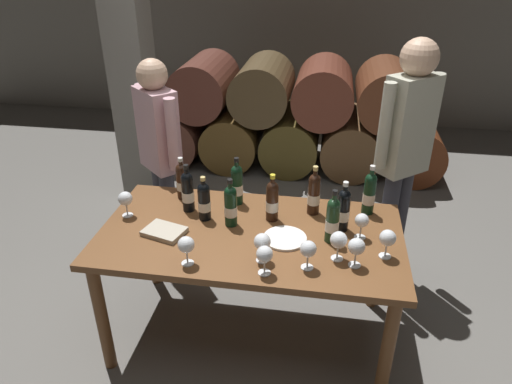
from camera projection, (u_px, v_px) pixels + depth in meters
ground_plane at (251, 332)px, 2.99m from camera, size 14.00×14.00×0.00m
cellar_back_wall at (306, 12)px, 5.97m from camera, size 10.00×0.24×2.80m
barrel_stack at (292, 117)px, 4.99m from camera, size 3.12×0.90×1.15m
stone_pillar at (131, 62)px, 3.95m from camera, size 0.32×0.32×2.60m
dining_table at (250, 245)px, 2.67m from camera, size 1.70×0.90×0.76m
wine_bottle_0 at (272, 200)px, 2.69m from camera, size 0.07×0.07×0.29m
wine_bottle_1 at (237, 184)px, 2.86m from camera, size 0.07×0.07×0.31m
wine_bottle_2 at (231, 205)px, 2.64m from camera, size 0.07×0.07×0.29m
wine_bottle_3 at (343, 209)px, 2.59m from camera, size 0.07×0.07×0.30m
wine_bottle_4 at (188, 191)px, 2.78m from camera, size 0.07×0.07×0.30m
wine_bottle_5 at (314, 193)px, 2.75m from camera, size 0.07×0.07×0.31m
wine_bottle_6 at (369, 193)px, 2.75m from camera, size 0.07×0.07×0.31m
wine_bottle_7 at (182, 180)px, 2.93m from camera, size 0.07×0.07×0.28m
wine_bottle_8 at (204, 201)px, 2.70m from camera, size 0.07×0.07×0.27m
wine_bottle_9 at (333, 220)px, 2.49m from camera, size 0.07×0.07×0.31m
wine_glass_0 at (339, 240)px, 2.35m from camera, size 0.09×0.09×0.16m
wine_glass_1 at (125, 199)px, 2.73m from camera, size 0.08×0.08×0.16m
wine_glass_2 at (362, 221)px, 2.53m from camera, size 0.08×0.08×0.15m
wine_glass_3 at (262, 242)px, 2.34m from camera, size 0.09×0.09×0.16m
wine_glass_4 at (265, 255)px, 2.25m from camera, size 0.08×0.08×0.16m
wine_glass_5 at (308, 250)px, 2.29m from camera, size 0.08×0.08×0.16m
wine_glass_6 at (388, 239)px, 2.37m from camera, size 0.09×0.09×0.16m
wine_glass_7 at (186, 245)px, 2.32m from camera, size 0.09×0.09×0.16m
wine_glass_8 at (357, 247)px, 2.31m from camera, size 0.09×0.09×0.16m
tasting_notebook at (164, 231)px, 2.61m from camera, size 0.26×0.21×0.03m
serving_plate at (285, 238)px, 2.56m from camera, size 0.24×0.24×0.01m
sommelier_presenting at (405, 145)px, 3.02m from camera, size 0.40×0.35×1.72m
taster_seated_left at (160, 148)px, 3.29m from camera, size 0.38×0.36×1.54m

